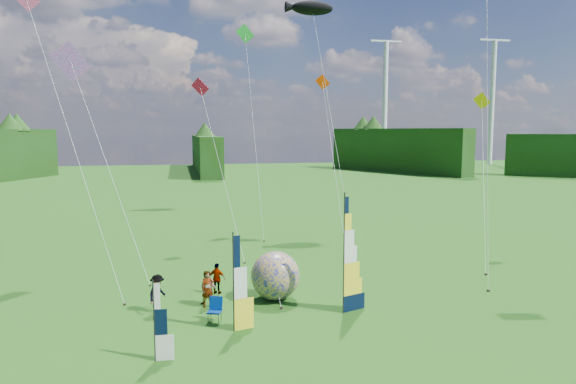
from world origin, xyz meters
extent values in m
plane|color=#2E6A17|center=(0.00, 0.00, 0.00)|extent=(220.00, 220.00, 0.00)
sphere|color=#00109E|center=(-1.31, 5.51, 1.20)|extent=(2.71, 2.71, 2.40)
imported|color=#66594C|center=(-4.62, 5.19, 0.86)|extent=(0.74, 0.64, 1.72)
imported|color=#66594C|center=(-4.58, 5.40, 0.82)|extent=(0.89, 0.69, 1.64)
imported|color=#66594C|center=(-6.90, 4.91, 0.88)|extent=(0.96, 1.18, 1.76)
imported|color=#66594C|center=(-4.03, 7.01, 0.79)|extent=(0.99, 0.79, 1.58)
camera|label=1|loc=(-5.92, -18.50, 8.25)|focal=32.00mm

